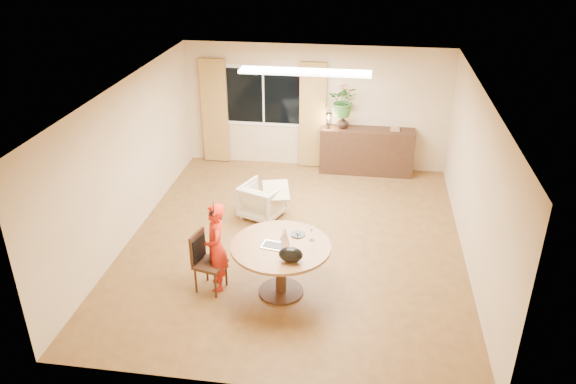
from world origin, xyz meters
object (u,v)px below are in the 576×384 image
object	(u,v)px
sideboard	(367,151)
armchair	(262,201)
dining_table	(281,255)
dining_chair	(210,263)
child	(216,247)

from	to	relation	value
sideboard	armchair	bearing A→B (deg)	-128.98
dining_table	dining_chair	world-z (taller)	dining_chair
dining_table	child	xyz separation A→B (m)	(-0.93, 0.01, 0.05)
dining_table	sideboard	world-z (taller)	sideboard
child	sideboard	size ratio (longest dim) A/B	0.70
dining_table	armchair	world-z (taller)	dining_table
armchair	child	bearing A→B (deg)	105.13
dining_chair	sideboard	size ratio (longest dim) A/B	0.47
dining_table	dining_chair	distance (m)	1.03
dining_table	dining_chair	xyz separation A→B (m)	(-1.02, -0.06, -0.18)
dining_table	sideboard	xyz separation A→B (m)	(1.11, 4.42, -0.15)
child	sideboard	xyz separation A→B (m)	(2.05, 4.42, -0.19)
dining_chair	dining_table	bearing A→B (deg)	17.62
dining_chair	child	xyz separation A→B (m)	(0.08, 0.07, 0.22)
dining_chair	child	world-z (taller)	child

